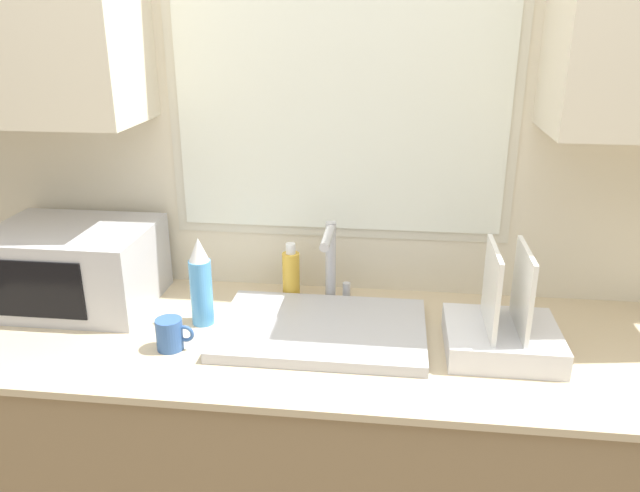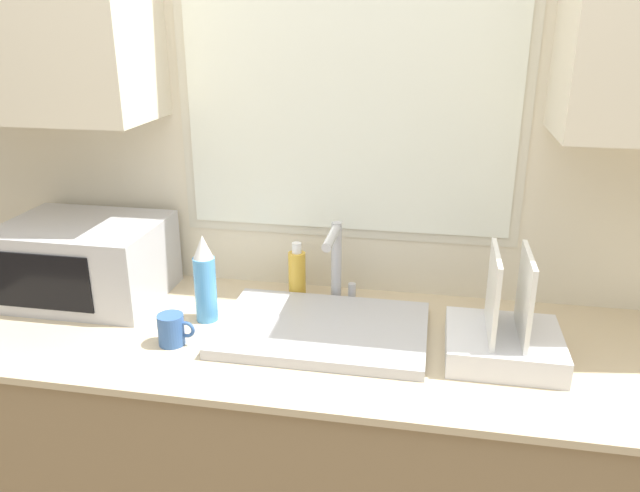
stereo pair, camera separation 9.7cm
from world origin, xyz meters
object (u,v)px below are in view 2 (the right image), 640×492
object	(u,v)px
soap_bottle	(297,274)
mug_near_sink	(172,330)
dish_rack	(504,336)
faucet	(336,257)
spray_bottle	(205,280)
microwave	(86,260)

from	to	relation	value
soap_bottle	mug_near_sink	xyz separation A→B (m)	(-0.27, -0.35, -0.04)
dish_rack	faucet	bearing A→B (deg)	153.84
spray_bottle	mug_near_sink	bearing A→B (deg)	-104.81
soap_bottle	faucet	bearing A→B (deg)	-11.78
microwave	soap_bottle	bearing A→B (deg)	9.51
faucet	mug_near_sink	size ratio (longest dim) A/B	2.48
faucet	microwave	distance (m)	0.78
spray_bottle	soap_bottle	bearing A→B (deg)	41.35
faucet	spray_bottle	distance (m)	0.39
faucet	spray_bottle	size ratio (longest dim) A/B	0.98
microwave	dish_rack	distance (m)	1.27
dish_rack	spray_bottle	world-z (taller)	dish_rack
dish_rack	soap_bottle	world-z (taller)	dish_rack
dish_rack	mug_near_sink	xyz separation A→B (m)	(-0.87, -0.09, -0.02)
dish_rack	spray_bottle	xyz separation A→B (m)	(-0.83, 0.06, 0.07)
faucet	soap_bottle	world-z (taller)	faucet
faucet	soap_bottle	bearing A→B (deg)	168.22
soap_bottle	mug_near_sink	world-z (taller)	soap_bottle
dish_rack	mug_near_sink	bearing A→B (deg)	-173.91
microwave	spray_bottle	size ratio (longest dim) A/B	1.81
mug_near_sink	microwave	bearing A→B (deg)	147.36
faucet	microwave	world-z (taller)	faucet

